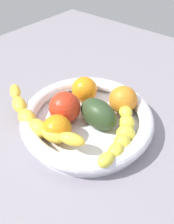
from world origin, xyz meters
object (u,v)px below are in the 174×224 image
Objects in this scene: fruit_bowl at (87,119)px; orange_mid_left at (84,90)px; banana_draped_left at (35,119)px; orange_front at (57,129)px; avocado_dark at (98,114)px; tomato_red at (65,107)px; banana_draped_right at (122,131)px; orange_mid_right at (123,100)px.

fruit_bowl is 4.70× the size of orange_mid_left.
orange_front is (-0.96, 5.68, 0.06)cm from banana_draped_left.
fruit_bowl is 1.12× the size of banana_draped_left.
tomato_red is at bearing -61.60° from avocado_dark.
avocado_dark is 7.54cm from tomato_red.
tomato_red is (-6.40, 2.62, 0.60)cm from banana_draped_left.
avocado_dark is (-0.62, -6.71, 0.45)cm from banana_draped_right.
tomato_red reaches higher than banana_draped_left.
orange_mid_left is 0.89× the size of tomato_red.
avocado_dark reaches higher than orange_front.
orange_front is 17.08cm from orange_mid_right.
orange_mid_right is (-2.51, 9.63, 0.14)cm from orange_mid_left.
orange_mid_right is (-17.23, 10.87, 0.36)cm from banana_draped_left.
banana_draped_right is at bearing 69.95° from orange_mid_left.
avocado_dark is (-1.13, 2.23, 2.02)cm from fruit_bowl.
avocado_dark is at bearing 137.22° from banana_draped_left.
orange_front is 9.69cm from avocado_dark.
avocado_dark is (4.75, 7.99, -0.23)cm from orange_mid_left.
avocado_dark is at bearing 59.28° from orange_mid_left.
orange_front reaches higher than banana_draped_right.
orange_mid_left is at bearing -120.72° from avocado_dark.
orange_mid_right is at bearing 142.72° from tomato_red.
fruit_bowl is 4.18× the size of tomato_red.
orange_mid_left reaches higher than fruit_bowl.
banana_draped_left is 20.38cm from orange_mid_right.
banana_draped_right is (-0.52, 8.94, 1.58)cm from fruit_bowl.
avocado_dark is at bearing 158.50° from orange_front.
fruit_bowl is 1.54× the size of banana_draped_right.
avocado_dark is 1.32× the size of tomato_red.
orange_mid_left is 9.95cm from orange_mid_right.
banana_draped_left is at bearing -4.81° from orange_mid_left.
orange_mid_right is (-16.27, 5.19, 0.29)cm from orange_front.
orange_front is 0.95× the size of orange_mid_left.
orange_front is at bearing -50.69° from banana_draped_right.
orange_mid_left is 8.44cm from tomato_red.
orange_mid_right reaches higher than banana_draped_right.
orange_mid_right is 13.61cm from tomato_red.
orange_front is (7.88, -1.32, 2.11)cm from fruit_bowl.
orange_mid_left is 0.96× the size of orange_mid_right.
fruit_bowl is 5.67cm from tomato_red.
orange_front is 0.91× the size of orange_mid_right.
banana_draped_left reaches higher than banana_draped_right.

